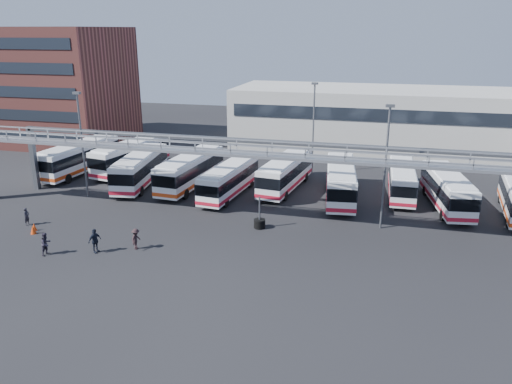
% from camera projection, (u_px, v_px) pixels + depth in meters
% --- Properties ---
extents(ground, '(140.00, 140.00, 0.00)m').
position_uv_depth(ground, '(215.00, 247.00, 37.78)').
color(ground, black).
rests_on(ground, ground).
extents(gantry, '(51.40, 5.15, 7.10)m').
position_uv_depth(gantry, '(237.00, 158.00, 41.47)').
color(gantry, '#92949A').
rests_on(gantry, ground).
extents(apartment_building, '(18.00, 15.00, 16.00)m').
position_uv_depth(apartment_building, '(58.00, 86.00, 71.09)').
color(apartment_building, brown).
rests_on(apartment_building, ground).
extents(warehouse, '(42.00, 14.00, 8.00)m').
position_uv_depth(warehouse, '(388.00, 118.00, 68.57)').
color(warehouse, '#9E9E99').
rests_on(warehouse, ground).
extents(light_pole_left, '(0.70, 0.35, 10.21)m').
position_uv_depth(light_pole_left, '(82.00, 140.00, 47.22)').
color(light_pole_left, '#4C4F54').
rests_on(light_pole_left, ground).
extents(light_pole_mid, '(0.70, 0.35, 10.21)m').
position_uv_depth(light_pole_mid, '(386.00, 161.00, 39.53)').
color(light_pole_mid, '#4C4F54').
rests_on(light_pole_mid, ground).
extents(light_pole_back, '(0.70, 0.35, 10.21)m').
position_uv_depth(light_pole_back, '(313.00, 124.00, 55.26)').
color(light_pole_back, '#4C4F54').
rests_on(light_pole_back, ground).
extents(bus_0, '(3.59, 11.78, 3.53)m').
position_uv_depth(bus_0, '(79.00, 157.00, 56.34)').
color(bus_0, white).
rests_on(bus_0, ground).
extents(bus_1, '(4.63, 11.67, 3.46)m').
position_uv_depth(bus_1, '(131.00, 155.00, 57.22)').
color(bus_1, white).
rests_on(bus_1, ground).
extents(bus_2, '(4.17, 11.44, 3.40)m').
position_uv_depth(bus_2, '(140.00, 168.00, 52.19)').
color(bus_2, white).
rests_on(bus_2, ground).
extents(bus_3, '(3.45, 11.45, 3.43)m').
position_uv_depth(bus_3, '(190.00, 170.00, 51.39)').
color(bus_3, white).
rests_on(bus_3, ground).
extents(bus_4, '(3.33, 10.40, 3.10)m').
position_uv_depth(bus_4, '(229.00, 179.00, 48.83)').
color(bus_4, white).
rests_on(bus_4, ground).
extents(bus_5, '(3.85, 11.12, 3.31)m').
position_uv_depth(bus_5, '(286.00, 172.00, 50.78)').
color(bus_5, white).
rests_on(bus_5, ground).
extents(bus_6, '(3.90, 11.53, 3.43)m').
position_uv_depth(bus_6, '(341.00, 180.00, 47.75)').
color(bus_6, white).
rests_on(bus_6, ground).
extents(bus_7, '(2.55, 10.10, 3.05)m').
position_uv_depth(bus_7, '(402.00, 179.00, 48.79)').
color(bus_7, white).
rests_on(bus_7, ground).
extents(bus_8, '(4.12, 11.03, 3.27)m').
position_uv_depth(bus_8, '(447.00, 189.00, 45.50)').
color(bus_8, white).
rests_on(bus_8, ground).
extents(pedestrian_a, '(0.37, 0.56, 1.53)m').
position_uv_depth(pedestrian_a, '(27.00, 216.00, 41.73)').
color(pedestrian_a, black).
rests_on(pedestrian_a, ground).
extents(pedestrian_b, '(0.78, 0.93, 1.71)m').
position_uv_depth(pedestrian_b, '(46.00, 244.00, 36.20)').
color(pedestrian_b, '#292432').
rests_on(pedestrian_b, ground).
extents(pedestrian_c, '(0.62, 1.05, 1.61)m').
position_uv_depth(pedestrian_c, '(136.00, 239.00, 37.15)').
color(pedestrian_c, black).
rests_on(pedestrian_c, ground).
extents(pedestrian_d, '(0.81, 1.17, 1.85)m').
position_uv_depth(pedestrian_d, '(95.00, 241.00, 36.53)').
color(pedestrian_d, black).
rests_on(pedestrian_d, ground).
extents(cone_left, '(0.55, 0.55, 0.71)m').
position_uv_depth(cone_left, '(33.00, 230.00, 40.05)').
color(cone_left, red).
rests_on(cone_left, ground).
extents(cone_right, '(0.50, 0.50, 0.65)m').
position_uv_depth(cone_right, '(34.00, 227.00, 40.69)').
color(cone_right, red).
rests_on(cone_right, ground).
extents(tire_stack, '(0.95, 0.95, 2.71)m').
position_uv_depth(tire_stack, '(260.00, 223.00, 41.21)').
color(tire_stack, black).
rests_on(tire_stack, ground).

